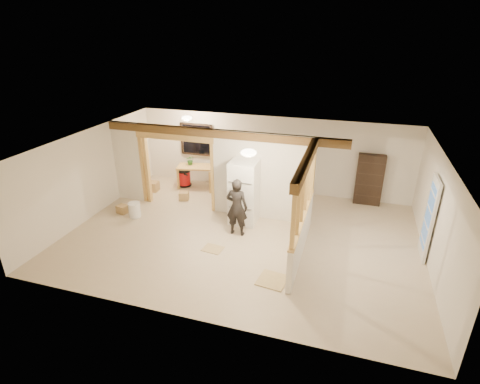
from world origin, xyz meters
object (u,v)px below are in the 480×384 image
(bookshelf, at_px, (369,180))
(refrigerator, at_px, (244,192))
(shop_vac, at_px, (184,177))
(woman, at_px, (237,207))
(work_table, at_px, (197,177))

(bookshelf, bearing_deg, refrigerator, -145.69)
(refrigerator, bearing_deg, shop_vac, 145.12)
(shop_vac, height_order, bookshelf, bookshelf)
(woman, distance_m, bookshelf, 4.45)
(refrigerator, distance_m, bookshelf, 4.02)
(woman, relative_size, work_table, 1.24)
(shop_vac, bearing_deg, bookshelf, 3.43)
(woman, bearing_deg, shop_vac, -43.08)
(shop_vac, distance_m, bookshelf, 6.08)
(refrigerator, distance_m, woman, 0.73)
(work_table, distance_m, shop_vac, 0.52)
(shop_vac, bearing_deg, work_table, -7.16)
(shop_vac, bearing_deg, woman, -43.65)
(shop_vac, xyz_separation_m, bookshelf, (6.05, 0.36, 0.48))
(work_table, relative_size, shop_vac, 1.98)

